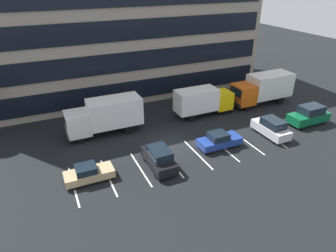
{
  "coord_description": "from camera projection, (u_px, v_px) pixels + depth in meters",
  "views": [
    {
      "loc": [
        -10.83,
        -22.82,
        15.02
      ],
      "look_at": [
        0.15,
        1.28,
        1.4
      ],
      "focal_mm": 32.04,
      "sensor_mm": 36.0,
      "label": 1
    }
  ],
  "objects": [
    {
      "name": "suv_forest",
      "position": [
        309.0,
        115.0,
        32.97
      ],
      "size": [
        4.62,
        1.96,
        2.09
      ],
      "color": "#0C5933",
      "rests_on": "ground_plane"
    },
    {
      "name": "box_truck_orange",
      "position": [
        263.0,
        88.0,
        37.59
      ],
      "size": [
        8.12,
        2.69,
        3.76
      ],
      "color": "#D85914",
      "rests_on": "ground_plane"
    },
    {
      "name": "box_truck_yellow",
      "position": [
        203.0,
        100.0,
        34.61
      ],
      "size": [
        7.04,
        2.33,
        3.26
      ],
      "color": "yellow",
      "rests_on": "ground_plane"
    },
    {
      "name": "lot_markings",
      "position": [
        184.0,
        158.0,
        27.24
      ],
      "size": [
        19.74,
        5.4,
        0.01
      ],
      "color": "silver",
      "rests_on": "ground_plane"
    },
    {
      "name": "suv_black",
      "position": [
        159.0,
        158.0,
        25.5
      ],
      "size": [
        1.8,
        4.24,
        1.92
      ],
      "color": "black",
      "rests_on": "ground_plane"
    },
    {
      "name": "office_building",
      "position": [
        115.0,
        23.0,
        39.74
      ],
      "size": [
        36.81,
        14.11,
        18.0
      ],
      "color": "gray",
      "rests_on": "ground_plane"
    },
    {
      "name": "suv_silver",
      "position": [
        271.0,
        128.0,
        30.5
      ],
      "size": [
        1.78,
        4.21,
        1.9
      ],
      "color": "silver",
      "rests_on": "ground_plane"
    },
    {
      "name": "box_truck_white",
      "position": [
        105.0,
        115.0,
        30.6
      ],
      "size": [
        7.83,
        2.59,
        3.63
      ],
      "color": "white",
      "rests_on": "ground_plane"
    },
    {
      "name": "sedan_tan",
      "position": [
        89.0,
        173.0,
        24.01
      ],
      "size": [
        3.9,
        1.63,
        1.4
      ],
      "color": "tan",
      "rests_on": "ground_plane"
    },
    {
      "name": "ground_plane",
      "position": [
        172.0,
        144.0,
        29.33
      ],
      "size": [
        120.0,
        120.0,
        0.0
      ],
      "primitive_type": "plane",
      "color": "black"
    },
    {
      "name": "sedan_navy",
      "position": [
        219.0,
        140.0,
        28.62
      ],
      "size": [
        4.23,
        1.77,
        1.51
      ],
      "color": "navy",
      "rests_on": "ground_plane"
    }
  ]
}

